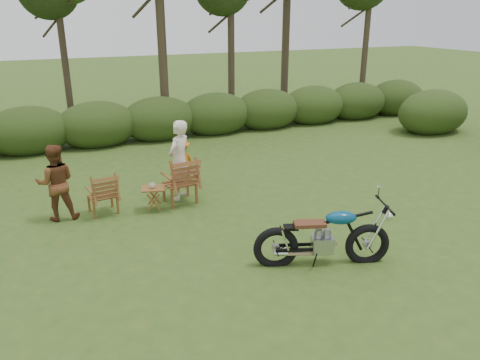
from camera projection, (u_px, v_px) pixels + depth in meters
name	position (u px, v px, depth m)	size (l,w,h in m)	color
ground	(297.00, 261.00, 7.98)	(80.00, 80.00, 0.00)	#2E4B19
tree_line	(163.00, 18.00, 15.24)	(22.52, 11.62, 8.14)	#36281D
motorcycle	(321.00, 263.00, 7.92)	(2.17, 0.83, 1.24)	#0C6FA3
lawn_chair_right	(181.00, 202.00, 10.45)	(0.73, 0.73, 1.06)	brown
lawn_chair_left	(104.00, 212.00, 9.90)	(0.62, 0.62, 0.90)	#5F3117
side_table	(154.00, 199.00, 9.93)	(0.50, 0.42, 0.52)	brown
cup	(152.00, 186.00, 9.80)	(0.13, 0.13, 0.10)	beige
adult_a	(181.00, 198.00, 10.66)	(0.66, 0.43, 1.81)	beige
adult_b	(61.00, 218.00, 9.62)	(0.77, 0.60, 1.57)	brown
child	(183.00, 185.00, 11.45)	(0.77, 0.44, 1.19)	orange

